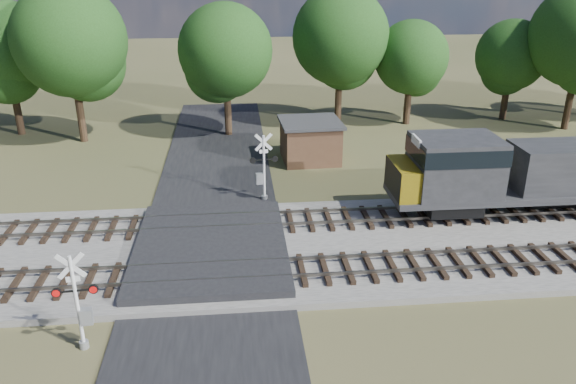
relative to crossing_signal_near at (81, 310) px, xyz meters
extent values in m
plane|color=#404625|center=(4.23, 5.98, -1.60)|extent=(160.00, 160.00, 0.00)
cube|color=gray|center=(14.23, 6.48, -1.45)|extent=(140.00, 10.00, 0.30)
cube|color=black|center=(4.23, 5.98, -1.56)|extent=(7.00, 60.00, 0.08)
cube|color=#262628|center=(4.23, 6.48, -1.28)|extent=(7.00, 9.00, 0.62)
cube|color=black|center=(6.23, 3.98, -1.21)|extent=(44.00, 2.60, 0.18)
cube|color=#5E5951|center=(14.23, 3.26, -1.04)|extent=(140.00, 0.08, 0.15)
cube|color=#5E5951|center=(14.23, 4.70, -1.04)|extent=(140.00, 0.08, 0.15)
cube|color=black|center=(6.23, 8.98, -1.21)|extent=(44.00, 2.60, 0.18)
cube|color=#5E5951|center=(14.23, 8.26, -1.04)|extent=(140.00, 0.08, 0.15)
cube|color=#5E5951|center=(14.23, 9.70, -1.04)|extent=(140.00, 0.08, 0.15)
cylinder|color=silver|center=(-0.08, -0.01, 0.27)|extent=(0.13, 0.13, 3.73)
cylinder|color=gray|center=(-0.08, -0.01, -1.46)|extent=(0.34, 0.34, 0.28)
cube|color=silver|center=(-0.08, -0.01, 1.76)|extent=(0.97, 0.13, 0.97)
cube|color=silver|center=(-0.08, -0.01, 1.76)|extent=(0.97, 0.13, 0.97)
cube|color=silver|center=(-0.08, -0.01, 1.24)|extent=(0.47, 0.07, 0.20)
cube|color=black|center=(-0.08, -0.01, 0.78)|extent=(1.49, 0.19, 0.06)
cylinder|color=red|center=(-0.68, -0.06, 0.78)|extent=(0.34, 0.12, 0.34)
cylinder|color=red|center=(0.52, 0.05, 0.78)|extent=(0.34, 0.12, 0.34)
cube|color=gray|center=(0.15, 0.01, -0.29)|extent=(0.44, 0.32, 0.61)
cylinder|color=silver|center=(7.10, 12.65, 0.35)|extent=(0.14, 0.14, 3.89)
cylinder|color=gray|center=(7.10, 12.65, -1.45)|extent=(0.35, 0.35, 0.29)
cube|color=silver|center=(7.10, 12.65, 1.90)|extent=(1.01, 0.18, 1.02)
cube|color=silver|center=(7.10, 12.65, 1.90)|extent=(1.01, 0.18, 1.02)
cube|color=silver|center=(7.10, 12.65, 1.37)|extent=(0.48, 0.10, 0.21)
cube|color=black|center=(7.10, 12.65, 0.88)|extent=(1.55, 0.28, 0.06)
cylinder|color=red|center=(7.72, 12.74, 0.88)|extent=(0.36, 0.15, 0.35)
cylinder|color=red|center=(6.47, 12.56, 0.88)|extent=(0.36, 0.15, 0.35)
cube|color=gray|center=(6.86, 12.61, -0.24)|extent=(0.47, 0.35, 0.63)
cube|color=#4B3020|center=(10.64, 19.38, -0.30)|extent=(3.86, 3.86, 2.59)
cube|color=#313134|center=(10.64, 19.38, 1.08)|extent=(4.25, 4.25, 0.18)
cylinder|color=black|center=(-11.36, 27.79, 0.96)|extent=(0.56, 0.56, 5.11)
sphere|color=#1B3D13|center=(-11.36, 27.79, 5.05)|extent=(7.16, 7.16, 7.16)
cylinder|color=black|center=(-5.95, 25.35, 1.28)|extent=(0.56, 0.56, 5.76)
sphere|color=#1B3D13|center=(-5.95, 25.35, 5.89)|extent=(8.06, 8.06, 8.06)
cylinder|color=black|center=(5.04, 25.86, 0.92)|extent=(0.56, 0.56, 5.04)
sphere|color=#1B3D13|center=(5.04, 25.86, 4.95)|extent=(7.05, 7.05, 7.05)
cylinder|color=black|center=(14.16, 28.27, 1.15)|extent=(0.56, 0.56, 5.50)
sphere|color=#1B3D13|center=(14.16, 28.27, 5.56)|extent=(7.70, 7.70, 7.70)
cylinder|color=black|center=(19.94, 27.81, 0.53)|extent=(0.56, 0.56, 4.25)
sphere|color=#1B3D13|center=(19.94, 27.81, 3.93)|extent=(5.96, 5.96, 5.96)
cylinder|color=black|center=(28.72, 28.47, 0.50)|extent=(0.56, 0.56, 4.20)
sphere|color=#1B3D13|center=(28.72, 28.47, 3.86)|extent=(5.88, 5.88, 5.88)
cylinder|color=black|center=(32.40, 25.03, 1.25)|extent=(0.56, 0.56, 5.70)
camera|label=1|loc=(5.59, -17.01, 11.24)|focal=35.00mm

